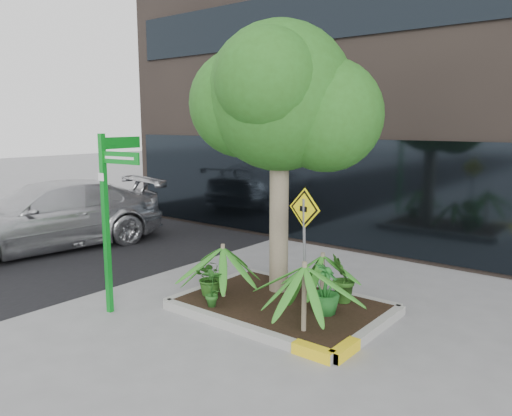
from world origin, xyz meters
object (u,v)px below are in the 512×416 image
Objects in this scene: tree at (280,97)px; street_sign_post at (110,204)px; parked_car at (47,216)px; cattle_sign at (304,230)px.

street_sign_post is (-1.74, -2.21, -1.70)m from tree.
parked_car is at bearing -174.00° from tree.
tree is 7.08m from parked_car.
street_sign_post is (4.78, -1.52, 0.98)m from parked_car.
street_sign_post is at bearing -141.13° from cattle_sign.
street_sign_post is 3.12m from cattle_sign.
street_sign_post reaches higher than cattle_sign.
street_sign_post reaches higher than parked_car.
parked_car is at bearing 156.55° from street_sign_post.
cattle_sign is (7.52, -0.06, 0.67)m from parked_car.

